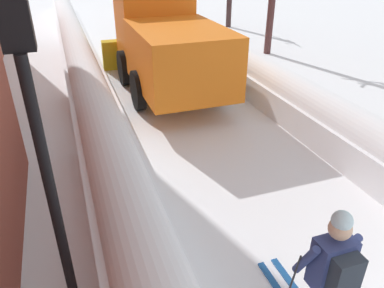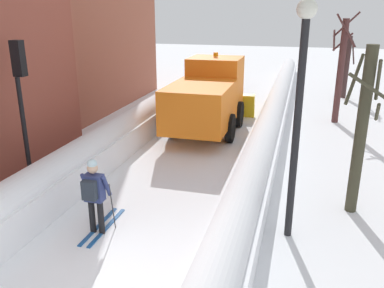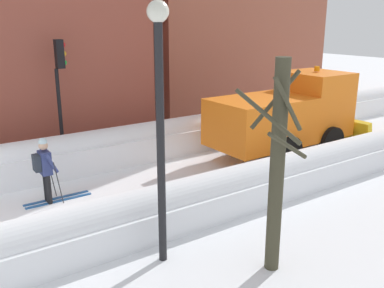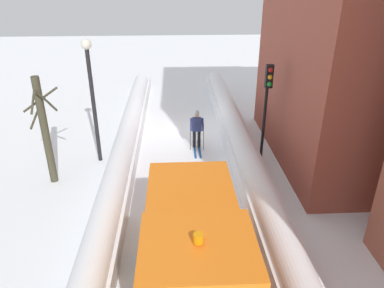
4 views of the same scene
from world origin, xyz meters
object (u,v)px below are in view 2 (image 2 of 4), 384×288
(bare_tree_near, at_px, (362,129))
(bare_tree_far, at_px, (347,65))
(traffic_light_pole, at_px, (22,89))
(street_lamp, at_px, (300,95))
(plow_truck, at_px, (208,97))
(skier, at_px, (94,193))
(bare_tree_mid, at_px, (340,69))

(bare_tree_near, relative_size, bare_tree_far, 1.07)
(traffic_light_pole, distance_m, street_lamp, 6.95)
(plow_truck, distance_m, skier, 8.54)
(traffic_light_pole, bearing_deg, skier, -28.59)
(traffic_light_pole, bearing_deg, bare_tree_near, 8.22)
(traffic_light_pole, xyz_separation_m, bare_tree_far, (9.30, 15.61, -1.10))
(bare_tree_far, bearing_deg, street_lamp, -98.41)
(traffic_light_pole, xyz_separation_m, bare_tree_near, (8.43, 1.22, -0.76))
(bare_tree_near, bearing_deg, bare_tree_far, 86.54)
(plow_truck, height_order, traffic_light_pole, traffic_light_pole)
(skier, relative_size, bare_tree_far, 0.46)
(bare_tree_mid, bearing_deg, bare_tree_near, -90.59)
(traffic_light_pole, distance_m, bare_tree_near, 8.55)
(bare_tree_mid, relative_size, bare_tree_far, 1.23)
(traffic_light_pole, bearing_deg, plow_truck, 64.82)
(plow_truck, relative_size, traffic_light_pole, 1.44)
(plow_truck, bearing_deg, bare_tree_mid, 29.44)
(traffic_light_pole, xyz_separation_m, street_lamp, (6.93, -0.40, 0.32))
(bare_tree_near, bearing_deg, plow_truck, 131.39)
(skier, distance_m, bare_tree_near, 6.44)
(skier, relative_size, bare_tree_near, 0.44)
(plow_truck, distance_m, bare_tree_far, 10.47)
(plow_truck, xyz_separation_m, bare_tree_far, (5.99, 8.58, 0.35))
(bare_tree_near, bearing_deg, skier, -154.90)
(bare_tree_mid, bearing_deg, plow_truck, -150.56)
(plow_truck, relative_size, bare_tree_near, 1.44)
(bare_tree_far, bearing_deg, bare_tree_near, -93.46)
(skier, height_order, street_lamp, street_lamp)
(skier, bearing_deg, bare_tree_far, 68.86)
(street_lamp, relative_size, bare_tree_far, 1.31)
(plow_truck, bearing_deg, skier, -94.11)
(skier, height_order, bare_tree_mid, bare_tree_mid)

